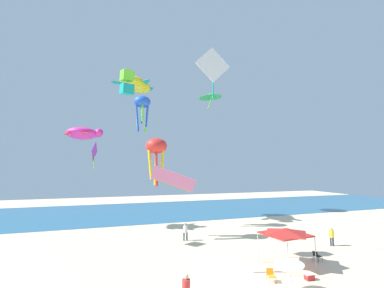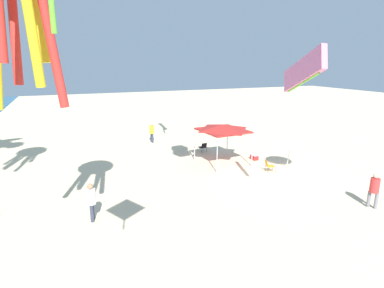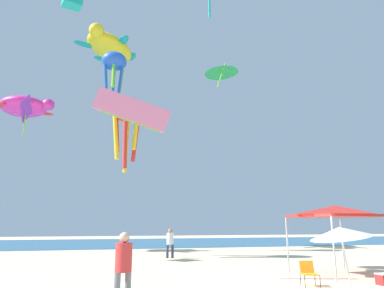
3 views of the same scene
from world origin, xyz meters
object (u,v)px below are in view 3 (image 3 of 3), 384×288
(person_kite_handler, at_px, (170,241))
(kite_parafoil_pink, at_px, (131,110))
(beach_umbrella, at_px, (340,232))
(kite_delta_green, at_px, (221,70))
(kite_turtle_magenta, at_px, (25,107))
(folding_chair_near_cooler, at_px, (308,271))
(person_watching_sky, at_px, (123,262))
(kite_turtle_yellow, at_px, (109,47))
(kite_octopus_red, at_px, (127,113))
(kite_diamond_purple, at_px, (26,110))
(canopy_tent, at_px, (336,212))
(kite_octopus_blue, at_px, (114,64))

(person_kite_handler, bearing_deg, kite_parafoil_pink, -102.93)
(beach_umbrella, bearing_deg, kite_parafoil_pink, 141.32)
(kite_delta_green, distance_m, kite_turtle_magenta, 23.96)
(folding_chair_near_cooler, relative_size, person_watching_sky, 0.43)
(kite_parafoil_pink, bearing_deg, kite_delta_green, 76.15)
(kite_parafoil_pink, bearing_deg, kite_turtle_yellow, 106.12)
(person_kite_handler, distance_m, kite_octopus_red, 9.58)
(person_kite_handler, relative_size, kite_delta_green, 0.33)
(person_kite_handler, bearing_deg, kite_diamond_purple, -175.17)
(beach_umbrella, xyz_separation_m, kite_turtle_magenta, (-14.01, 23.46, 10.61))
(person_kite_handler, relative_size, kite_turtle_magenta, 0.35)
(canopy_tent, bearing_deg, kite_turtle_magenta, 130.65)
(beach_umbrella, height_order, kite_parafoil_pink, kite_parafoil_pink)
(person_watching_sky, height_order, kite_delta_green, kite_delta_green)
(beach_umbrella, relative_size, kite_turtle_magenta, 0.41)
(kite_delta_green, distance_m, kite_diamond_purple, 27.61)
(person_kite_handler, relative_size, kite_diamond_purple, 0.65)
(person_kite_handler, distance_m, kite_turtle_yellow, 24.71)
(canopy_tent, xyz_separation_m, kite_diamond_purple, (-14.96, 10.52, 6.75))
(canopy_tent, xyz_separation_m, kite_turtle_yellow, (-9.67, 23.36, 18.59))
(person_kite_handler, xyz_separation_m, kite_octopus_red, (-2.97, 1.72, 8.94))
(kite_octopus_red, bearing_deg, kite_turtle_magenta, -6.01)
(canopy_tent, distance_m, kite_turtle_yellow, 31.38)
(folding_chair_near_cooler, height_order, kite_turtle_magenta, kite_turtle_magenta)
(person_kite_handler, xyz_separation_m, kite_octopus_blue, (-3.85, 7.96, 15.59))
(beach_umbrella, distance_m, kite_octopus_blue, 26.93)
(canopy_tent, xyz_separation_m, kite_delta_green, (4.43, 26.09, 18.75))
(kite_octopus_blue, bearing_deg, kite_delta_green, -54.57)
(kite_parafoil_pink, distance_m, kite_diamond_purple, 11.45)
(folding_chair_near_cooler, height_order, kite_turtle_yellow, kite_turtle_yellow)
(folding_chair_near_cooler, bearing_deg, canopy_tent, 50.59)
(kite_octopus_red, xyz_separation_m, kite_diamond_purple, (-6.59, -0.91, -0.62))
(person_watching_sky, bearing_deg, canopy_tent, -8.06)
(folding_chair_near_cooler, distance_m, kite_delta_green, 35.82)
(person_watching_sky, height_order, kite_parafoil_pink, kite_parafoil_pink)
(kite_octopus_red, relative_size, kite_octopus_blue, 1.06)
(folding_chair_near_cooler, relative_size, kite_turtle_yellow, 0.11)
(kite_parafoil_pink, bearing_deg, canopy_tent, 7.51)
(canopy_tent, height_order, folding_chair_near_cooler, canopy_tent)
(canopy_tent, height_order, kite_octopus_red, kite_octopus_red)
(kite_delta_green, relative_size, kite_octopus_blue, 1.10)
(folding_chair_near_cooler, height_order, kite_parafoil_pink, kite_parafoil_pink)
(kite_parafoil_pink, bearing_deg, person_kite_handler, 81.77)
(kite_turtle_yellow, xyz_separation_m, kite_octopus_blue, (0.42, -5.69, -4.56))
(kite_octopus_red, xyz_separation_m, kite_octopus_blue, (-0.88, 6.25, 6.65))
(kite_parafoil_pink, xyz_separation_m, kite_octopus_blue, (-0.26, 16.60, 9.78))
(beach_umbrella, distance_m, kite_parafoil_pink, 9.38)
(kite_octopus_red, distance_m, kite_turtle_magenta, 12.01)
(folding_chair_near_cooler, bearing_deg, kite_diamond_purple, 148.96)
(folding_chair_near_cooler, bearing_deg, kite_octopus_red, 127.26)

